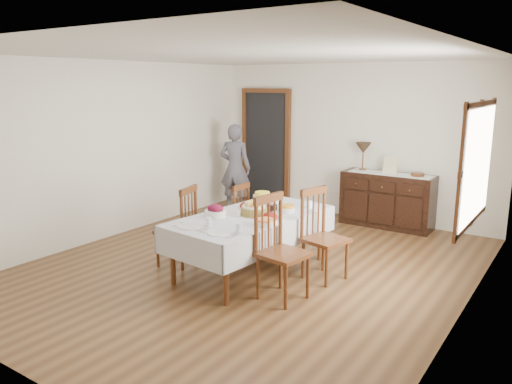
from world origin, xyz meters
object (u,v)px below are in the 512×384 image
Objects in this scene: chair_left_far at (234,216)px; chair_right_far at (322,234)px; table_lamp at (363,149)px; sideboard at (387,200)px; chair_right_near at (279,247)px; chair_left_near at (179,226)px; person at (235,165)px; dining_table at (251,222)px.

chair_right_far is (1.49, -0.26, 0.07)m from chair_left_far.
sideboard is at bearing -4.34° from table_lamp.
chair_right_far is at bearing -0.83° from chair_right_near.
sideboard is (1.57, 3.17, -0.08)m from chair_left_near.
chair_left_far is 0.84× the size of chair_right_near.
table_lamp is at bearing 15.95° from chair_right_near.
chair_left_near reaches higher than sideboard.
table_lamp is at bearing 179.52° from person.
chair_right_far is 2.73m from table_lamp.
chair_left_near is 0.91m from chair_left_far.
person is at bearing 51.81° from chair_right_near.
chair_right_near reaches higher than sideboard.
person is at bearing 136.22° from dining_table.
dining_table is 0.95m from chair_left_near.
dining_table is 2.94m from sideboard.
person is (-1.25, 1.73, 0.36)m from chair_left_far.
table_lamp reaches higher than dining_table.
chair_right_near is at bearing -82.34° from table_lamp.
chair_right_near is 3.43m from table_lamp.
table_lamp is (1.11, 3.20, 0.71)m from chair_left_near.
chair_right_near is at bearing 52.48° from chair_left_far.
table_lamp is at bearing 26.87° from chair_right_far.
table_lamp is (-0.57, 2.58, 0.68)m from chair_right_far.
chair_left_near is 1.09× the size of chair_left_far.
chair_left_far is 2.04× the size of table_lamp.
table_lamp is (-0.46, 0.03, 0.79)m from sideboard.
chair_right_near is 1.04× the size of chair_right_far.
chair_left_near is 3.46m from table_lamp.
table_lamp is (0.22, 2.89, 0.59)m from dining_table.
chair_left_near reaches higher than dining_table.
chair_left_far is at bearing 153.74° from chair_left_near.
person is at bearing -164.70° from table_lamp.
chair_right_far is 2.34× the size of table_lamp.
chair_right_far reaches higher than dining_table.
dining_table is 0.86m from chair_right_far.
dining_table is at bearing 49.62° from chair_left_far.
chair_right_far is at bearing 128.22° from person.
chair_right_near is 0.78× the size of sideboard.
chair_left_far is 1.71m from chair_right_near.
person reaches higher than table_lamp.
chair_left_near is at bearing -109.10° from table_lamp.
chair_left_far is at bearing 61.39° from chair_right_near.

